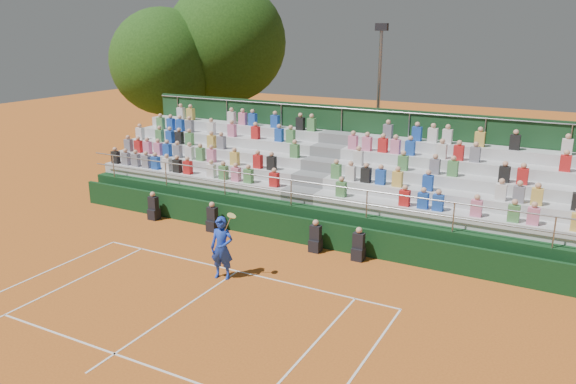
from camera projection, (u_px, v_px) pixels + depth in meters
The scene contains 8 objects.
ground at pixel (238, 271), 18.33m from camera, with size 90.00×90.00×0.00m, color #C26120.
courtside_wall at pixel (284, 227), 20.89m from camera, with size 20.00×0.15×1.00m, color black.
line_officials at pixel (254, 227), 21.00m from camera, with size 9.44×0.40×1.19m.
grandstand at pixel (321, 191), 23.48m from camera, with size 20.00×5.20×4.40m.
tennis_player at pixel (222, 248), 17.58m from camera, with size 0.94×0.63×2.22m.
tree_west at pixel (163, 62), 32.35m from camera, with size 6.09×6.09×8.81m.
tree_east at pixel (226, 43), 33.43m from camera, with size 7.12×7.12×10.37m.
floodlight_mast at pixel (379, 92), 27.55m from camera, with size 0.60×0.25×7.86m.
Camera 1 is at (9.40, -14.09, 7.65)m, focal length 35.00 mm.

